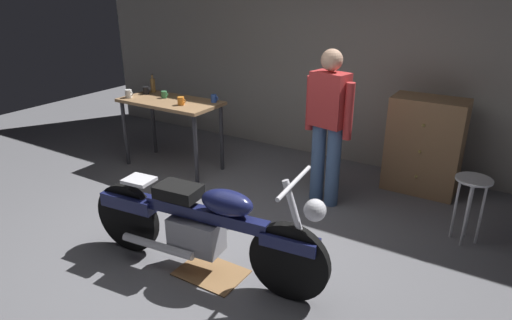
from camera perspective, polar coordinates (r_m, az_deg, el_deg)
The scene contains 14 objects.
ground_plane at distance 4.17m, azimuth -5.66°, elevation -11.31°, with size 12.00×12.00×0.00m, color slate.
back_wall at distance 5.99m, azimuth 10.69°, elevation 14.57°, with size 8.00×0.12×3.10m, color gray.
workbench at distance 5.74m, azimuth -10.89°, elevation 6.47°, with size 1.30×0.64×0.90m.
motorcycle at distance 3.65m, azimuth -6.90°, elevation -8.23°, with size 2.19×0.63×1.00m.
person_standing at distance 4.69m, azimuth 9.24°, elevation 4.89°, with size 0.56×0.30×1.67m.
shop_stool at distance 4.48m, azimuth 25.97°, elevation -3.80°, with size 0.32×0.32×0.64m.
wooden_dresser at distance 5.39m, azimuth 20.82°, elevation 1.75°, with size 0.80×0.47×1.10m.
drip_tray at distance 3.86m, azimuth -5.78°, elevation -14.21°, with size 0.56×0.40×0.01m, color olive.
mug_black_matte at distance 6.10m, azimuth -13.93°, elevation 8.67°, with size 0.11×0.08×0.10m.
mug_green_speckled at distance 5.84m, azimuth -11.70°, elevation 8.25°, with size 0.11×0.07×0.09m.
mug_white_ceramic at distance 5.96m, azimuth -16.05°, elevation 8.20°, with size 0.12×0.09×0.10m.
mug_orange_travel at distance 5.45m, azimuth -9.61°, elevation 7.50°, with size 0.11×0.08×0.10m.
mug_blue_enamel at distance 5.52m, azimuth -5.43°, elevation 7.88°, with size 0.10×0.07×0.10m.
bottle at distance 6.18m, azimuth -13.12°, elevation 9.38°, with size 0.06×0.06×0.24m.
Camera 1 is at (2.17, -2.73, 2.27)m, focal length 31.12 mm.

